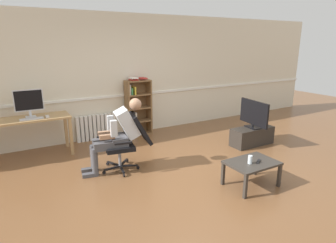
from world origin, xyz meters
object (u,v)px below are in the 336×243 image
Objects in this scene: keyboard at (32,119)px; drinking_glass at (250,160)px; computer_mouse at (47,116)px; spare_remote at (258,161)px; tv_screen at (254,114)px; radiator at (96,127)px; tv_stand at (252,136)px; person_seated at (117,133)px; coffee_table at (252,165)px; computer_desk at (31,124)px; bookshelf at (137,108)px; office_chair at (129,139)px; imac_monitor at (29,101)px.

drinking_glass is (2.60, -2.74, -0.32)m from keyboard.
spare_remote is at bearing -48.21° from computer_mouse.
tv_screen reaches higher than spare_remote.
tv_stand is at bearing -35.70° from radiator.
tv_screen is at bearing -76.87° from spare_remote.
coffee_table is (1.52, -1.51, -0.32)m from person_seated.
computer_desk is 8.94× the size of spare_remote.
radiator is 0.72× the size of person_seated.
person_seated is at bearing -46.07° from keyboard.
computer_desk is at bearing 133.27° from coffee_table.
bookshelf reaches higher than tv_stand.
radiator is at bearing 16.75° from computer_desk.
tv_screen is 1.09× the size of coffee_table.
spare_remote is (1.41, -1.53, -0.13)m from office_chair.
person_seated is 2.12m from drinking_glass.
spare_remote is at bearing -8.32° from drinking_glass.
computer_desk is 4.01m from spare_remote.
tv_screen reaches higher than radiator.
office_chair is (0.05, -1.76, 0.24)m from radiator.
computer_desk is at bearing -96.97° from imac_monitor.
tv_screen is (2.72, -1.96, 0.39)m from radiator.
computer_mouse reaches higher than keyboard.
imac_monitor is 0.35m from keyboard.
radiator is 5.77× the size of spare_remote.
person_seated reaches higher than keyboard.
computer_desk is 0.41m from imac_monitor.
keyboard is at bearing 11.52° from spare_remote.
radiator is (1.29, 0.53, -0.49)m from keyboard.
person_seated is at bearing -123.02° from bookshelf.
spare_remote is at bearing -46.46° from computer_desk.
tv_stand is (1.79, -1.86, -0.45)m from bookshelf.
drinking_glass is at bearing -46.47° from keyboard.
office_chair is 1.17× the size of tv_screen.
office_chair is at bearing -88.36° from radiator.
computer_desk is 1.66× the size of tv_screen.
office_chair reaches higher than coffee_table.
radiator is (1.30, 0.39, -0.36)m from computer_desk.
person_seated is (1.16, -1.34, 0.00)m from computer_desk.
keyboard is 3.20× the size of drinking_glass.
bookshelf is 3.20m from drinking_glass.
keyboard is 2.26m from bookshelf.
office_chair is 2.70m from tv_stand.
radiator is at bearing 22.34° from keyboard.
tv_screen is 1.88m from coffee_table.
drinking_glass is 0.16m from spare_remote.
coffee_table is (1.39, -3.24, 0.05)m from radiator.
tv_stand is at bearing -21.11° from computer_mouse.
bookshelf is 8.92× the size of spare_remote.
person_seated is at bearing -90.00° from office_chair.
spare_remote is (0.15, -0.02, -0.05)m from drinking_glass.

